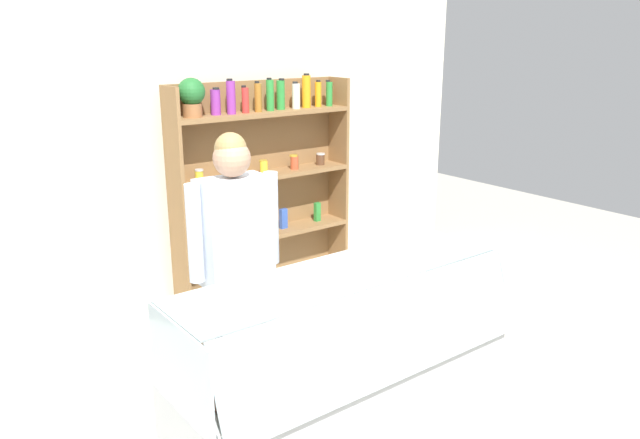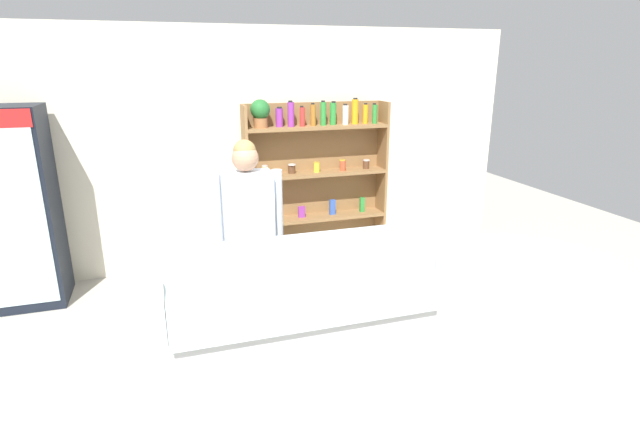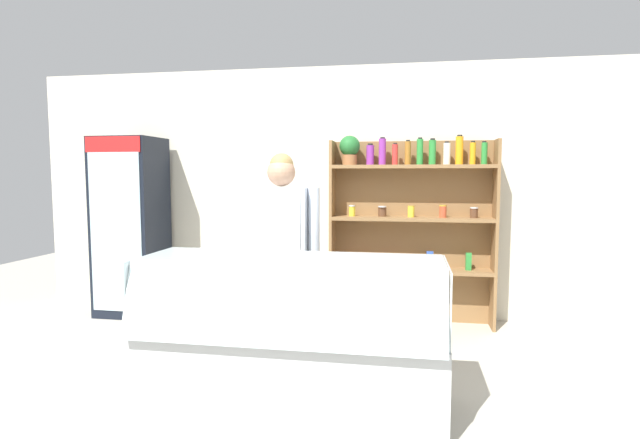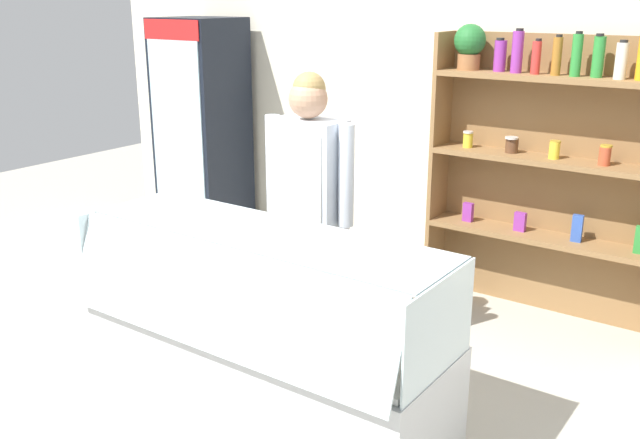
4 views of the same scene
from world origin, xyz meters
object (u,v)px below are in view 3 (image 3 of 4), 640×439
Objects in this scene: drinks_fridge at (131,226)px; shop_clerk at (282,240)px; shelving_unit at (408,218)px; deli_display_case at (290,362)px.

shop_clerk is at bearing -30.33° from drinks_fridge.
shelving_unit is at bearing 53.61° from shop_clerk.
drinks_fridge is 1.00× the size of shelving_unit.
shelving_unit is 0.98× the size of deli_display_case.
drinks_fridge reaches higher than deli_display_case.
deli_display_case is at bearing -71.97° from shop_clerk.
drinks_fridge is at bearing 139.52° from deli_display_case.
shelving_unit reaches higher than shop_clerk.
drinks_fridge is 2.33m from shop_clerk.
drinks_fridge is at bearing -176.86° from shelving_unit.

